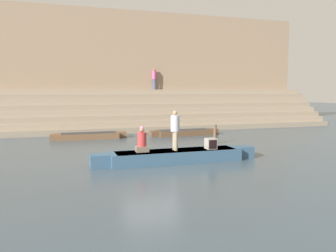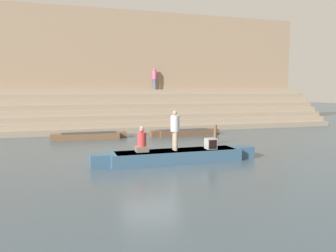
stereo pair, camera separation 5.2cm
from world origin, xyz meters
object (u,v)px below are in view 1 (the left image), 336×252
object	(u,v)px
rowboat_main	(176,156)
moored_boat_distant	(184,132)
person_standing	(175,128)
mooring_post	(215,134)
tv_set	(211,144)
moored_boat_shore	(89,136)
person_on_steps	(154,77)
person_rowing	(142,142)

from	to	relation	value
rowboat_main	moored_boat_distant	size ratio (longest dim) A/B	1.48
person_standing	mooring_post	size ratio (longest dim) A/B	1.54
tv_set	moored_boat_distant	distance (m)	8.22
person_standing	moored_boat_shore	world-z (taller)	person_standing
tv_set	moored_boat_distant	size ratio (longest dim) A/B	0.10
person_standing	moored_boat_shore	xyz separation A→B (m)	(-3.01, 8.12, -1.27)
moored_boat_distant	person_on_steps	world-z (taller)	person_on_steps
rowboat_main	moored_boat_shore	distance (m)	8.69
person_standing	tv_set	xyz separation A→B (m)	(1.57, -0.15, -0.72)
tv_set	person_rowing	bearing A→B (deg)	-175.97
rowboat_main	mooring_post	bearing A→B (deg)	50.61
mooring_post	moored_boat_distant	bearing A→B (deg)	95.67
moored_boat_shore	mooring_post	bearing A→B (deg)	-36.14
moored_boat_shore	person_on_steps	xyz separation A→B (m)	(5.83, 5.93, 3.94)
rowboat_main	person_standing	world-z (taller)	person_standing
person_rowing	person_on_steps	distance (m)	14.96
rowboat_main	moored_boat_shore	xyz separation A→B (m)	(-3.06, 8.13, -0.08)
moored_boat_distant	mooring_post	size ratio (longest dim) A/B	4.42
person_standing	person_rowing	xyz separation A→B (m)	(-1.40, 0.06, -0.54)
moored_boat_shore	mooring_post	size ratio (longest dim) A/B	4.31
tv_set	moored_boat_distant	bearing A→B (deg)	85.84
mooring_post	person_on_steps	distance (m)	10.78
person_on_steps	person_rowing	bearing A→B (deg)	45.78
rowboat_main	person_rowing	size ratio (longest dim) A/B	6.80
moored_boat_shore	moored_boat_distant	distance (m)	6.31
person_rowing	tv_set	xyz separation A→B (m)	(2.97, -0.21, -0.18)
person_rowing	person_on_steps	size ratio (longest dim) A/B	0.59
mooring_post	person_rowing	bearing A→B (deg)	-142.91
rowboat_main	mooring_post	world-z (taller)	mooring_post
rowboat_main	tv_set	size ratio (longest dim) A/B	15.62
rowboat_main	person_rowing	bearing A→B (deg)	-179.59
rowboat_main	person_on_steps	distance (m)	14.84
person_rowing	moored_boat_distant	distance (m)	9.14
person_standing	moored_boat_distant	size ratio (longest dim) A/B	0.35
moored_boat_distant	person_standing	bearing A→B (deg)	-107.40
person_standing	mooring_post	bearing A→B (deg)	47.00
tv_set	person_standing	bearing A→B (deg)	-177.25
person_standing	moored_boat_distant	distance (m)	8.63
rowboat_main	person_rowing	xyz separation A→B (m)	(-1.46, 0.08, 0.65)
person_standing	person_on_steps	distance (m)	14.58
moored_boat_shore	mooring_post	world-z (taller)	mooring_post
rowboat_main	person_rowing	distance (m)	1.60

